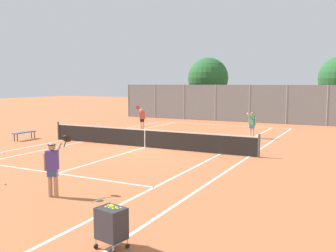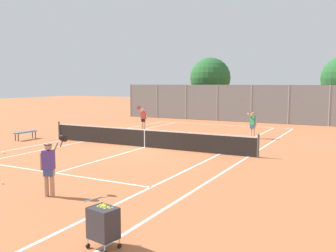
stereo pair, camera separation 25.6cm
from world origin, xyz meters
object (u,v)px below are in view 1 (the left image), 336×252
at_px(loose_tennis_ball_2, 238,145).
at_px(tennis_net, 145,138).
at_px(tree_behind_left, 207,79).
at_px(ball_cart, 111,223).
at_px(loose_tennis_ball_0, 5,184).
at_px(courtside_bench, 24,133).
at_px(player_far_right, 252,123).
at_px(player_near_side, 53,166).
at_px(player_far_left, 142,117).
at_px(loose_tennis_ball_1, 4,153).

bearing_deg(loose_tennis_ball_2, tennis_net, -148.06).
bearing_deg(tree_behind_left, ball_cart, -72.48).
bearing_deg(loose_tennis_ball_2, loose_tennis_ball_0, -112.87).
xyz_separation_m(loose_tennis_ball_2, courtside_bench, (-11.93, -3.61, 0.38)).
distance_m(player_far_right, loose_tennis_ball_0, 14.84).
xyz_separation_m(player_near_side, player_far_right, (2.18, 14.35, -0.02)).
relative_size(ball_cart, loose_tennis_ball_2, 14.58).
height_order(player_near_side, loose_tennis_ball_0, player_near_side).
height_order(player_near_side, tree_behind_left, tree_behind_left).
xyz_separation_m(tennis_net, ball_cart, (5.54, -10.69, 0.03)).
bearing_deg(player_far_right, tennis_net, -125.81).
bearing_deg(loose_tennis_ball_0, courtside_bench, 134.60).
bearing_deg(tree_behind_left, loose_tennis_ball_0, -83.21).
distance_m(player_far_left, loose_tennis_ball_0, 14.73).
height_order(player_near_side, loose_tennis_ball_2, player_near_side).
distance_m(loose_tennis_ball_1, loose_tennis_ball_2, 11.74).
bearing_deg(ball_cart, courtside_bench, 143.70).
relative_size(player_near_side, player_far_left, 1.00).
relative_size(loose_tennis_ball_0, loose_tennis_ball_1, 1.00).
xyz_separation_m(player_far_left, tree_behind_left, (0.18, 12.19, 2.80)).
bearing_deg(player_far_left, tennis_net, -57.83).
xyz_separation_m(player_near_side, loose_tennis_ball_1, (-6.93, 3.94, -0.89)).
distance_m(tennis_net, loose_tennis_ball_2, 5.01).
bearing_deg(player_near_side, tennis_net, 102.83).
xyz_separation_m(player_far_right, courtside_bench, (-11.84, -6.71, -0.50)).
bearing_deg(player_far_right, tree_behind_left, 121.85).
distance_m(player_near_side, loose_tennis_ball_0, 2.54).
relative_size(player_far_left, tree_behind_left, 0.30).
relative_size(player_near_side, player_far_right, 1.11).
bearing_deg(ball_cart, player_near_side, 149.78).
bearing_deg(player_near_side, courtside_bench, 141.66).
bearing_deg(tennis_net, courtside_bench, -172.83).
bearing_deg(courtside_bench, loose_tennis_ball_0, -45.40).
bearing_deg(courtside_bench, player_near_side, -38.34).
distance_m(tennis_net, loose_tennis_ball_0, 8.38).
height_order(loose_tennis_ball_1, loose_tennis_ball_2, same).
distance_m(tennis_net, tree_behind_left, 18.77).
bearing_deg(tennis_net, player_near_side, -77.17).
relative_size(ball_cart, loose_tennis_ball_1, 14.58).
bearing_deg(courtside_bench, loose_tennis_ball_1, -53.52).
xyz_separation_m(tennis_net, courtside_bench, (-7.70, -0.97, -0.10)).
height_order(tennis_net, courtside_bench, tennis_net).
height_order(loose_tennis_ball_1, courtside_bench, courtside_bench).
height_order(loose_tennis_ball_0, tree_behind_left, tree_behind_left).
height_order(ball_cart, loose_tennis_ball_2, ball_cart).
height_order(loose_tennis_ball_1, tree_behind_left, tree_behind_left).
height_order(player_far_right, loose_tennis_ball_0, player_far_right).
xyz_separation_m(loose_tennis_ball_0, tree_behind_left, (-3.16, 26.50, 3.69)).
relative_size(player_far_left, courtside_bench, 1.18).
bearing_deg(tennis_net, loose_tennis_ball_0, -92.79).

